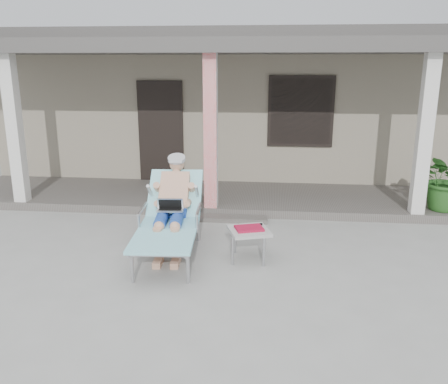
# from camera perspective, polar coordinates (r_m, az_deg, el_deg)

# --- Properties ---
(ground) EXTENTS (60.00, 60.00, 0.00)m
(ground) POSITION_cam_1_polar(r_m,az_deg,el_deg) (6.45, -4.02, -8.63)
(ground) COLOR #9E9E99
(ground) RESTS_ON ground
(house) EXTENTS (10.40, 5.40, 3.30)m
(house) POSITION_cam_1_polar(r_m,az_deg,el_deg) (12.37, 1.05, 10.98)
(house) COLOR #9E927D
(house) RESTS_ON ground
(porch_deck) EXTENTS (10.00, 2.00, 0.15)m
(porch_deck) POSITION_cam_1_polar(r_m,az_deg,el_deg) (9.22, -0.86, -0.63)
(porch_deck) COLOR #605B56
(porch_deck) RESTS_ON ground
(porch_overhang) EXTENTS (10.00, 2.30, 2.85)m
(porch_overhang) POSITION_cam_1_polar(r_m,az_deg,el_deg) (8.81, -0.97, 16.49)
(porch_overhang) COLOR silver
(porch_overhang) RESTS_ON porch_deck
(porch_step) EXTENTS (2.00, 0.30, 0.07)m
(porch_step) POSITION_cam_1_polar(r_m,az_deg,el_deg) (8.14, -1.81, -3.11)
(porch_step) COLOR #605B56
(porch_step) RESTS_ON ground
(lounger) EXTENTS (0.92, 2.14, 1.36)m
(lounger) POSITION_cam_1_polar(r_m,az_deg,el_deg) (6.64, -6.47, -0.26)
(lounger) COLOR #B7B7BC
(lounger) RESTS_ON ground
(side_table) EXTENTS (0.65, 0.65, 0.47)m
(side_table) POSITION_cam_1_polar(r_m,az_deg,el_deg) (6.44, 3.04, -4.86)
(side_table) COLOR #ADADA8
(side_table) RESTS_ON ground
(potted_palm) EXTENTS (1.25, 1.18, 1.11)m
(potted_palm) POSITION_cam_1_polar(r_m,az_deg,el_deg) (8.94, 25.28, 1.53)
(potted_palm) COLOR #26591E
(potted_palm) RESTS_ON porch_deck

